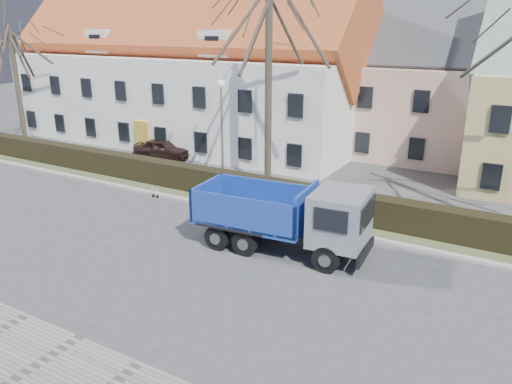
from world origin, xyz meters
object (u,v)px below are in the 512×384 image
Objects in this scene: parked_car_a at (162,149)px; cart_frame at (152,192)px; dump_truck at (275,215)px; streetlight at (222,136)px.

cart_frame is at bearing -157.55° from parked_car_a.
dump_truck is 10.90× the size of cart_frame.
dump_truck is 1.86× the size of parked_car_a.
cart_frame is at bearing -131.47° from streetlight.
dump_truck is 8.61m from cart_frame.
cart_frame is at bearing 159.83° from dump_truck.
parked_car_a is (-4.59, 6.25, 0.35)m from cart_frame.
streetlight is 9.08× the size of cart_frame.
dump_truck is at bearing -137.51° from parked_car_a.
streetlight is at bearing -130.12° from parked_car_a.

